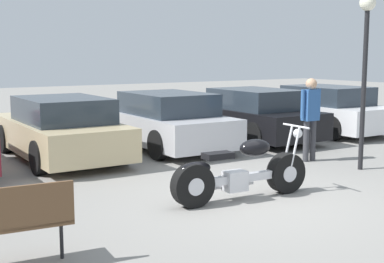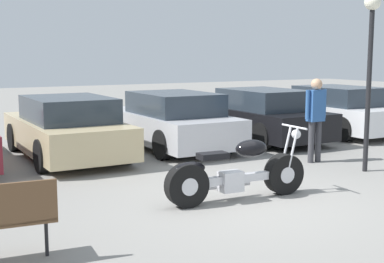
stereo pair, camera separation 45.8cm
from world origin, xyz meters
name	(u,v)px [view 1 (the left image)]	position (x,y,z in m)	size (l,w,h in m)	color
ground_plane	(254,201)	(0.00, 0.00, 0.00)	(60.00, 60.00, 0.00)	gray
motorcycle	(240,173)	(-0.12, 0.20, 0.41)	(2.33, 0.62, 1.07)	black
parked_car_champagne	(60,129)	(-1.37, 4.74, 0.63)	(1.84, 4.16, 1.31)	#C6B284
parked_car_silver	(164,121)	(1.13, 4.78, 0.63)	(1.84, 4.16, 1.31)	#BCBCC1
parked_car_black	(250,115)	(3.62, 4.69, 0.63)	(1.84, 4.16, 1.31)	black
parked_car_white	(322,110)	(6.12, 4.63, 0.63)	(1.84, 4.16, 1.31)	white
lamp_post	(366,45)	(3.13, 0.69, 2.34)	(0.30, 0.30, 3.26)	black
person_standing	(310,112)	(2.88, 1.80, 1.01)	(0.52, 0.23, 1.70)	#38383D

